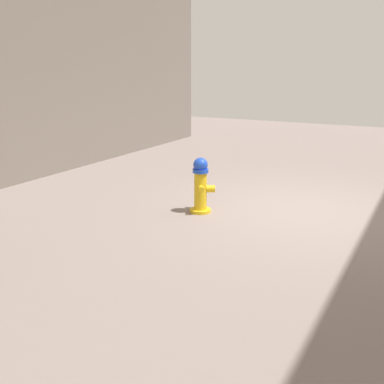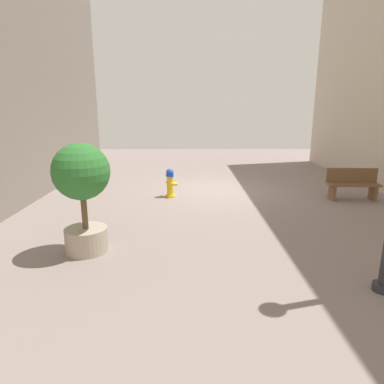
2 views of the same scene
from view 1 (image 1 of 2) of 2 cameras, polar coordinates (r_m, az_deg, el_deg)
The scene contains 2 objects.
ground_plane at distance 7.79m, azimuth 13.56°, elevation -2.29°, with size 23.40×23.40×0.00m, color gray.
fire_hydrant at distance 7.41m, azimuth 1.09°, elevation 0.85°, with size 0.40×0.41×0.89m.
Camera 1 is at (-1.81, 7.22, 2.31)m, focal length 43.49 mm.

